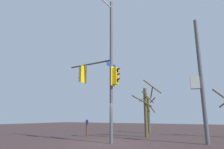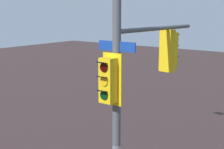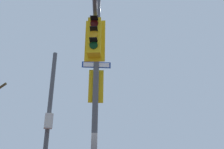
# 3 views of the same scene
# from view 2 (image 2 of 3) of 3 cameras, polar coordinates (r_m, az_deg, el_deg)

# --- Properties ---
(main_signal_pole_assembly) EXTENTS (4.37, 3.90, 9.85)m
(main_signal_pole_assembly) POSITION_cam_2_polar(r_m,az_deg,el_deg) (8.66, 1.91, 5.96)
(main_signal_pole_assembly) COLOR #4C4F54
(main_signal_pole_assembly) RESTS_ON ground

